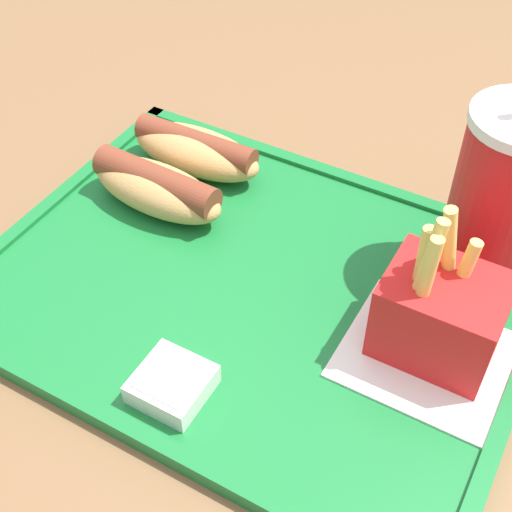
{
  "coord_description": "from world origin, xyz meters",
  "views": [
    {
      "loc": [
        0.22,
        -0.36,
        1.19
      ],
      "look_at": [
        0.04,
        -0.03,
        0.81
      ],
      "focal_mm": 50.0,
      "sensor_mm": 36.0,
      "label": 1
    }
  ],
  "objects_px": {
    "hot_dog_far": "(196,150)",
    "hot_dog_near": "(157,187)",
    "sauce_cup_mayo": "(172,383)",
    "fries_carton": "(440,312)",
    "soda_cup": "(502,197)"
  },
  "relations": [
    {
      "from": "fries_carton",
      "to": "sauce_cup_mayo",
      "type": "relative_size",
      "value": 2.54
    },
    {
      "from": "hot_dog_far",
      "to": "sauce_cup_mayo",
      "type": "relative_size",
      "value": 2.66
    },
    {
      "from": "hot_dog_near",
      "to": "fries_carton",
      "type": "xyz_separation_m",
      "value": [
        0.26,
        -0.03,
        0.02
      ]
    },
    {
      "from": "hot_dog_far",
      "to": "sauce_cup_mayo",
      "type": "xyz_separation_m",
      "value": [
        0.12,
        -0.21,
        -0.01
      ]
    },
    {
      "from": "hot_dog_far",
      "to": "hot_dog_near",
      "type": "height_order",
      "value": "hot_dog_near"
    },
    {
      "from": "soda_cup",
      "to": "sauce_cup_mayo",
      "type": "xyz_separation_m",
      "value": [
        -0.15,
        -0.22,
        -0.06
      ]
    },
    {
      "from": "hot_dog_far",
      "to": "hot_dog_near",
      "type": "relative_size",
      "value": 0.99
    },
    {
      "from": "hot_dog_near",
      "to": "sauce_cup_mayo",
      "type": "xyz_separation_m",
      "value": [
        0.12,
        -0.15,
        -0.01
      ]
    },
    {
      "from": "hot_dog_near",
      "to": "sauce_cup_mayo",
      "type": "bearing_deg",
      "value": -52.35
    },
    {
      "from": "soda_cup",
      "to": "hot_dog_far",
      "type": "distance_m",
      "value": 0.27
    },
    {
      "from": "hot_dog_far",
      "to": "fries_carton",
      "type": "distance_m",
      "value": 0.27
    },
    {
      "from": "hot_dog_far",
      "to": "hot_dog_near",
      "type": "distance_m",
      "value": 0.06
    },
    {
      "from": "fries_carton",
      "to": "sauce_cup_mayo",
      "type": "distance_m",
      "value": 0.19
    },
    {
      "from": "hot_dog_near",
      "to": "sauce_cup_mayo",
      "type": "height_order",
      "value": "hot_dog_near"
    },
    {
      "from": "hot_dog_far",
      "to": "hot_dog_near",
      "type": "bearing_deg",
      "value": -90.0
    }
  ]
}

